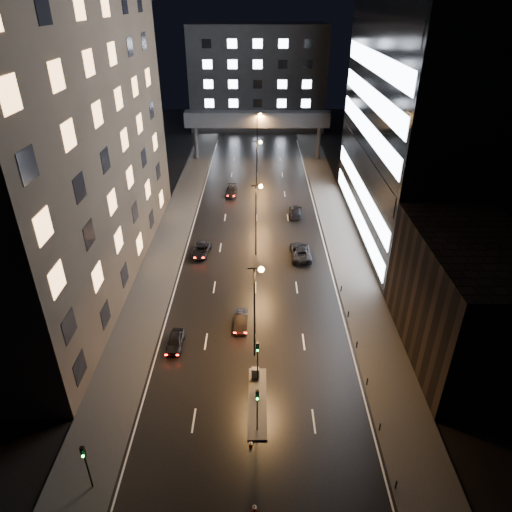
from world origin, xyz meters
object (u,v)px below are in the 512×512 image
(car_toward_a, at_px, (300,252))
(car_toward_b, at_px, (295,211))
(utility_cabinet, at_px, (255,373))
(car_away_d, at_px, (231,191))
(car_away_b, at_px, (241,321))
(car_away_c, at_px, (201,250))
(car_away_a, at_px, (175,341))

(car_toward_a, xyz_separation_m, car_toward_b, (0.24, 13.35, -0.06))
(car_toward_a, relative_size, utility_cabinet, 5.25)
(car_away_d, relative_size, car_toward_a, 0.83)
(car_away_b, xyz_separation_m, car_toward_a, (7.51, 14.91, 0.15))
(car_away_c, xyz_separation_m, utility_cabinet, (7.60, -23.17, 0.04))
(car_away_d, bearing_deg, car_away_c, -96.17)
(car_away_a, xyz_separation_m, car_toward_a, (13.98, 18.26, 0.15))
(car_away_a, distance_m, car_toward_b, 34.66)
(car_toward_a, bearing_deg, car_toward_b, -92.06)
(car_away_a, distance_m, car_away_d, 40.31)
(car_away_a, relative_size, utility_cabinet, 3.47)
(car_away_d, bearing_deg, car_away_a, -93.11)
(car_toward_a, bearing_deg, utility_cabinet, 74.37)
(car_away_d, height_order, car_toward_b, car_toward_b)
(car_away_d, xyz_separation_m, car_toward_b, (10.73, -8.55, 0.05))
(utility_cabinet, bearing_deg, car_away_a, 152.19)
(utility_cabinet, bearing_deg, car_toward_a, 76.28)
(car_away_a, xyz_separation_m, car_toward_b, (14.22, 31.61, 0.09))
(car_toward_a, xyz_separation_m, utility_cabinet, (-5.91, -22.68, -0.10))
(car_away_a, xyz_separation_m, utility_cabinet, (8.07, -4.42, 0.05))
(car_away_a, xyz_separation_m, car_away_b, (6.47, 3.35, 0.00))
(car_away_b, xyz_separation_m, car_away_d, (-2.97, 36.81, 0.04))
(car_away_b, relative_size, car_away_d, 0.83)
(car_away_a, distance_m, car_toward_a, 23.00)
(utility_cabinet, bearing_deg, car_away_b, 102.57)
(car_away_d, bearing_deg, utility_cabinet, -82.27)
(car_away_c, distance_m, utility_cabinet, 24.38)
(car_away_b, bearing_deg, car_away_a, -151.68)
(car_away_a, relative_size, car_away_d, 0.80)
(car_away_c, distance_m, car_toward_b, 18.83)
(car_away_b, relative_size, car_toward_b, 0.77)
(car_away_d, bearing_deg, car_toward_a, -62.54)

